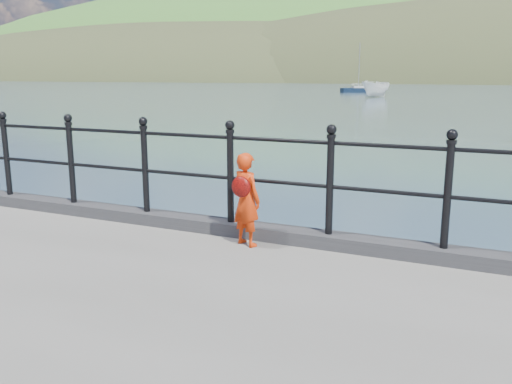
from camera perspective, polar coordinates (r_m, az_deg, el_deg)
The scene contains 6 objects.
ground at distance 6.73m, azimuth 2.71°, elevation -12.86°, with size 600.00×600.00×0.00m, color #2D4251.
kerb at distance 6.21m, azimuth 2.30°, elevation -4.40°, with size 60.00×0.30×0.15m, color #28282B.
railing at distance 6.04m, azimuth 2.36°, elevation 2.42°, with size 18.11×0.11×1.20m.
child at distance 5.91m, azimuth -1.05°, elevation -0.72°, with size 0.44×0.37×1.04m.
launch_white at distance 69.62m, azimuth 12.50°, elevation 10.54°, with size 2.00×5.31×2.05m, color white.
sailboat_left at distance 87.02m, azimuth 10.71°, elevation 10.47°, with size 5.34×4.41×7.72m.
Camera 1 is at (2.23, -5.66, 2.86)m, focal length 38.00 mm.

